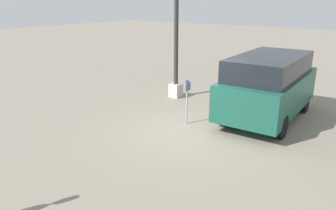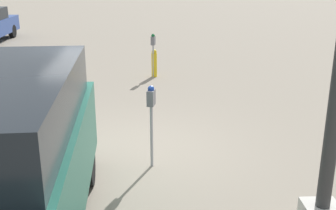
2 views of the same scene
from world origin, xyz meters
name	(u,v)px [view 1 (image 1 of 2)]	position (x,y,z in m)	size (l,w,h in m)	color
ground_plane	(188,130)	(0.00, 0.00, 0.00)	(80.00, 80.00, 0.00)	gray
parking_meter_near	(187,92)	(0.45, 0.38, 1.07)	(0.22, 0.15, 1.45)	#9E9EA3
lamp_post	(176,50)	(2.71, 2.43, 1.93)	(0.44, 0.44, 5.66)	beige
parked_van	(269,85)	(2.45, -1.47, 1.15)	(4.60, 2.20, 2.13)	#195142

